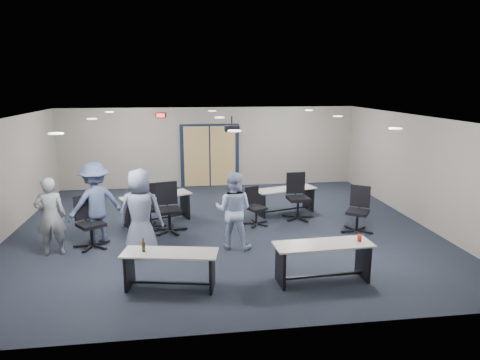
{
  "coord_description": "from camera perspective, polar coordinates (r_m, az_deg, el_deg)",
  "views": [
    {
      "loc": [
        -0.91,
        -9.95,
        3.49
      ],
      "look_at": [
        0.4,
        -0.3,
        1.28
      ],
      "focal_mm": 32.0,
      "sensor_mm": 36.0,
      "label": 1
    }
  ],
  "objects": [
    {
      "name": "floor",
      "position": [
        10.58,
        -2.35,
        -6.46
      ],
      "size": [
        10.0,
        10.0,
        0.0
      ],
      "primitive_type": "plane",
      "color": "black",
      "rests_on": "ground"
    },
    {
      "name": "back_wall",
      "position": [
        14.64,
        -4.07,
        4.37
      ],
      "size": [
        10.0,
        0.04,
        2.7
      ],
      "primitive_type": "cube",
      "color": "gray",
      "rests_on": "floor"
    },
    {
      "name": "front_wall",
      "position": [
        5.93,
        1.69,
        -8.37
      ],
      "size": [
        10.0,
        0.04,
        2.7
      ],
      "primitive_type": "cube",
      "color": "gray",
      "rests_on": "floor"
    },
    {
      "name": "right_wall",
      "position": [
        11.77,
        22.6,
        1.34
      ],
      "size": [
        0.04,
        9.0,
        2.7
      ],
      "primitive_type": "cube",
      "color": "gray",
      "rests_on": "floor"
    },
    {
      "name": "ceiling",
      "position": [
        10.02,
        -2.5,
        8.27
      ],
      "size": [
        10.0,
        9.0,
        0.04
      ],
      "primitive_type": "cube",
      "color": "silver",
      "rests_on": "back_wall"
    },
    {
      "name": "double_door",
      "position": [
        14.65,
        -4.05,
        3.19
      ],
      "size": [
        2.0,
        0.07,
        2.2
      ],
      "color": "black",
      "rests_on": "back_wall"
    },
    {
      "name": "exit_sign",
      "position": [
        14.45,
        -10.54,
        8.47
      ],
      "size": [
        0.32,
        0.07,
        0.18
      ],
      "color": "black",
      "rests_on": "back_wall"
    },
    {
      "name": "ceiling_projector",
      "position": [
        10.57,
        -1.1,
        6.91
      ],
      "size": [
        0.35,
        0.32,
        0.37
      ],
      "color": "black",
      "rests_on": "ceiling"
    },
    {
      "name": "ceiling_can_lights",
      "position": [
        10.27,
        -2.62,
        8.21
      ],
      "size": [
        6.24,
        5.74,
        0.02
      ],
      "primitive_type": null,
      "color": "white",
      "rests_on": "ceiling"
    },
    {
      "name": "table_front_left",
      "position": [
        7.6,
        -9.34,
        -10.89
      ],
      "size": [
        1.71,
        0.85,
        0.91
      ],
      "rotation": [
        0.0,
        0.0,
        -0.19
      ],
      "color": "#AEABA4",
      "rests_on": "floor"
    },
    {
      "name": "table_front_right",
      "position": [
        7.88,
        11.03,
        -9.83
      ],
      "size": [
        1.78,
        0.67,
        0.83
      ],
      "rotation": [
        0.0,
        0.0,
        0.05
      ],
      "color": "#AEABA4",
      "rests_on": "floor"
    },
    {
      "name": "table_back_left",
      "position": [
        11.09,
        -11.07,
        -3.13
      ],
      "size": [
        1.85,
        1.24,
        0.72
      ],
      "rotation": [
        0.0,
        0.0,
        0.41
      ],
      "color": "#AEABA4",
      "rests_on": "floor"
    },
    {
      "name": "table_back_right",
      "position": [
        11.74,
        6.04,
        -2.17
      ],
      "size": [
        1.79,
        1.02,
        0.69
      ],
      "rotation": [
        0.0,
        0.0,
        0.28
      ],
      "color": "#AEABA4",
      "rests_on": "floor"
    },
    {
      "name": "chair_back_a",
      "position": [
        10.66,
        -11.95,
        -3.53
      ],
      "size": [
        0.75,
        0.75,
        1.08
      ],
      "primitive_type": null,
      "rotation": [
        0.0,
        0.0,
        0.11
      ],
      "color": "black",
      "rests_on": "floor"
    },
    {
      "name": "chair_back_b",
      "position": [
        10.28,
        -9.43,
        -3.74
      ],
      "size": [
        0.87,
        0.87,
        1.18
      ],
      "primitive_type": null,
      "rotation": [
        0.0,
        0.0,
        0.2
      ],
      "color": "black",
      "rests_on": "floor"
    },
    {
      "name": "chair_back_c",
      "position": [
        10.7,
        2.19,
        -3.57
      ],
      "size": [
        0.8,
        0.8,
        0.95
      ],
      "primitive_type": null,
      "rotation": [
        0.0,
        0.0,
        0.46
      ],
      "color": "black",
      "rests_on": "floor"
    },
    {
      "name": "chair_back_d",
      "position": [
        11.23,
        7.77,
        -2.23
      ],
      "size": [
        0.78,
        0.78,
        1.2
      ],
      "primitive_type": null,
      "rotation": [
        0.0,
        0.0,
        0.04
      ],
      "color": "black",
      "rests_on": "floor"
    },
    {
      "name": "chair_loose_left",
      "position": [
        9.77,
        -19.29,
        -5.37
      ],
      "size": [
        0.99,
        0.99,
        1.13
      ],
      "primitive_type": null,
      "rotation": [
        0.0,
        0.0,
        0.64
      ],
      "color": "black",
      "rests_on": "floor"
    },
    {
      "name": "chair_loose_right",
      "position": [
        10.51,
        15.42,
        -3.91
      ],
      "size": [
        0.96,
        0.96,
        1.1
      ],
      "primitive_type": null,
      "rotation": [
        0.0,
        0.0,
        -0.58
      ],
      "color": "black",
      "rests_on": "floor"
    },
    {
      "name": "person_gray",
      "position": [
        9.61,
        -23.94,
        -4.45
      ],
      "size": [
        0.66,
        0.49,
        1.65
      ],
      "primitive_type": "imported",
      "rotation": [
        0.0,
        0.0,
        3.31
      ],
      "color": "gray",
      "rests_on": "floor"
    },
    {
      "name": "person_plaid",
      "position": [
        8.94,
        -13.11,
        -4.28
      ],
      "size": [
        0.97,
        0.71,
        1.83
      ],
      "primitive_type": "imported",
      "rotation": [
        0.0,
        0.0,
        2.99
      ],
      "color": "slate",
      "rests_on": "floor"
    },
    {
      "name": "person_lightblue",
      "position": [
        9.15,
        -0.88,
        -4.04
      ],
      "size": [
        0.99,
        0.88,
        1.68
      ],
      "primitive_type": "imported",
      "rotation": [
        0.0,
        0.0,
        2.78
      ],
      "color": "#B0C1E9",
      "rests_on": "floor"
    },
    {
      "name": "person_back",
      "position": [
        9.91,
        -18.72,
        -2.95
      ],
      "size": [
        1.36,
        1.16,
        1.83
      ],
      "primitive_type": "imported",
      "rotation": [
        0.0,
        0.0,
        3.64
      ],
      "color": "#45557D",
      "rests_on": "floor"
    }
  ]
}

